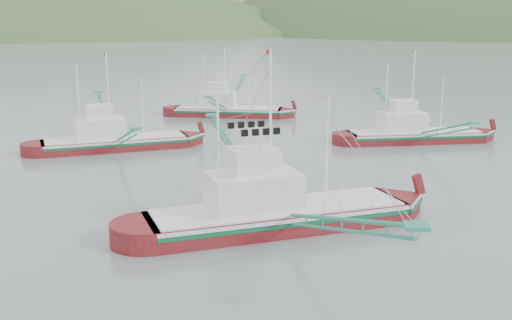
# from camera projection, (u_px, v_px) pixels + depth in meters

# --- Properties ---
(ground) EXTENTS (1200.00, 1200.00, 0.00)m
(ground) POSITION_uv_depth(u_px,v_px,m) (249.00, 229.00, 41.50)
(ground) COLOR slate
(ground) RESTS_ON ground
(main_boat) EXTENTS (17.37, 29.28, 12.46)m
(main_boat) POSITION_uv_depth(u_px,v_px,m) (276.00, 190.00, 41.03)
(main_boat) COLOR #5F0E10
(main_boat) RESTS_ON ground
(bg_boat_far) EXTENTS (14.45, 25.81, 10.45)m
(bg_boat_far) POSITION_uv_depth(u_px,v_px,m) (227.00, 106.00, 86.07)
(bg_boat_far) COLOR #5F0E10
(bg_boat_far) RESTS_ON ground
(bg_boat_left) EXTENTS (14.85, 25.02, 10.67)m
(bg_boat_left) POSITION_uv_depth(u_px,v_px,m) (114.00, 128.00, 65.03)
(bg_boat_left) COLOR #5F0E10
(bg_boat_left) RESTS_ON ground
(bg_boat_right) EXTENTS (14.88, 25.72, 10.55)m
(bg_boat_right) POSITION_uv_depth(u_px,v_px,m) (414.00, 125.00, 68.82)
(bg_boat_right) COLOR #5F0E10
(bg_boat_right) RESTS_ON ground
(headland_left) EXTENTS (448.00, 308.00, 210.00)m
(headland_left) POSITION_uv_depth(u_px,v_px,m) (13.00, 34.00, 404.29)
(headland_left) COLOR #3B562C
(headland_left) RESTS_ON ground
(ridge_distant) EXTENTS (960.00, 400.00, 240.00)m
(ridge_distant) POSITION_uv_depth(u_px,v_px,m) (334.00, 27.00, 583.42)
(ridge_distant) COLOR slate
(ridge_distant) RESTS_ON ground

